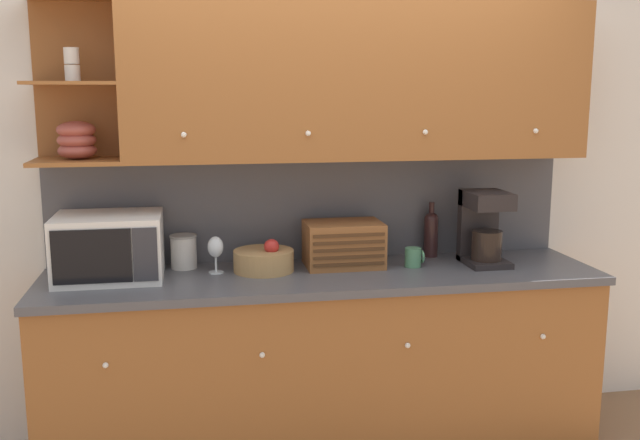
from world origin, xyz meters
The scene contains 13 objects.
ground_plane centered at (0.00, 0.00, 0.00)m, with size 24.00×24.00×0.00m, color #896647.
wall_back centered at (0.00, 0.03, 1.30)m, with size 5.15×0.06×2.60m.
counter_unit centered at (0.00, -0.32, 0.46)m, with size 2.77×0.67×0.92m.
backsplash_panel centered at (0.00, -0.01, 1.20)m, with size 2.75×0.01×0.55m.
upper_cabinets centered at (0.16, -0.17, 1.86)m, with size 2.75×0.37×0.78m.
microwave centered at (-1.03, -0.25, 1.08)m, with size 0.50×0.40×0.31m.
storage_canister centered at (-0.68, -0.11, 1.01)m, with size 0.14×0.14×0.17m.
wine_glass centered at (-0.53, -0.23, 1.05)m, with size 0.08×0.08×0.19m.
fruit_basket centered at (-0.29, -0.24, 0.98)m, with size 0.30×0.30×0.17m.
bread_box centered at (0.13, -0.21, 1.04)m, with size 0.39×0.28×0.23m.
mug centered at (0.48, -0.29, 0.97)m, with size 0.10×0.08×0.10m.
wine_bottle centered at (0.64, -0.08, 1.06)m, with size 0.08×0.08×0.30m.
coffee_maker centered at (0.86, -0.28, 1.12)m, with size 0.21×0.27×0.38m.
Camera 1 is at (-0.63, -3.71, 1.82)m, focal length 40.00 mm.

